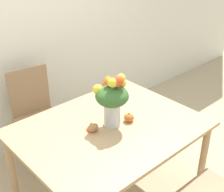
% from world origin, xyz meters
% --- Properties ---
extents(wall_back, '(8.00, 0.06, 2.70)m').
position_xyz_m(wall_back, '(0.00, 1.24, 1.35)').
color(wall_back, silver).
rests_on(wall_back, ground_plane).
extents(dining_table, '(1.41, 1.10, 0.76)m').
position_xyz_m(dining_table, '(0.00, 0.00, 0.68)').
color(dining_table, tan).
rests_on(dining_table, ground_plane).
extents(flower_vase, '(0.26, 0.26, 0.43)m').
position_xyz_m(flower_vase, '(0.03, 0.01, 0.99)').
color(flower_vase, silver).
rests_on(flower_vase, dining_table).
extents(pumpkin, '(0.08, 0.08, 0.07)m').
position_xyz_m(pumpkin, '(0.17, -0.05, 0.79)').
color(pumpkin, orange).
rests_on(pumpkin, dining_table).
extents(turkey_figurine, '(0.09, 0.12, 0.07)m').
position_xyz_m(turkey_figurine, '(-0.14, 0.04, 0.80)').
color(turkey_figurine, '#A87A4C').
rests_on(turkey_figurine, dining_table).
extents(dining_chair_near_window, '(0.48, 0.48, 0.97)m').
position_xyz_m(dining_chair_near_window, '(-0.15, 0.91, 0.50)').
color(dining_chair_near_window, '#9E7A56').
rests_on(dining_chair_near_window, ground_plane).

